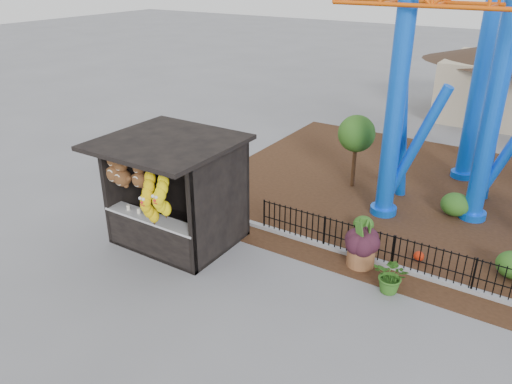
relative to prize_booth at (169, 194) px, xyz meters
The scene contains 9 objects.
ground 3.51m from the prize_booth, 16.45° to the right, with size 120.00×120.00×0.00m, color slate.
mulch_bed 10.11m from the prize_booth, 45.37° to the left, with size 18.00×12.00×0.02m, color #331E11.
curb 7.48m from the prize_booth, 16.73° to the left, with size 18.00×0.18×0.12m, color gray.
prize_booth is the anchor object (origin of this frame).
picket_fence 8.26m from the prize_booth, 14.91° to the left, with size 12.20×0.06×1.00m, color black, non-canonical shape.
terracotta_planter 5.50m from the prize_booth, 19.72° to the left, with size 0.74×0.74×0.62m, color brown.
planter_foliage 5.39m from the prize_booth, 19.72° to the left, with size 0.70×0.70×0.64m, color black.
potted_plant 6.32m from the prize_booth, ahead, with size 0.86×0.74×0.95m, color #264D16.
landscaping 9.09m from the prize_booth, 31.04° to the left, with size 8.74×3.95×0.73m.
Camera 1 is at (5.79, -8.41, 7.42)m, focal length 35.00 mm.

